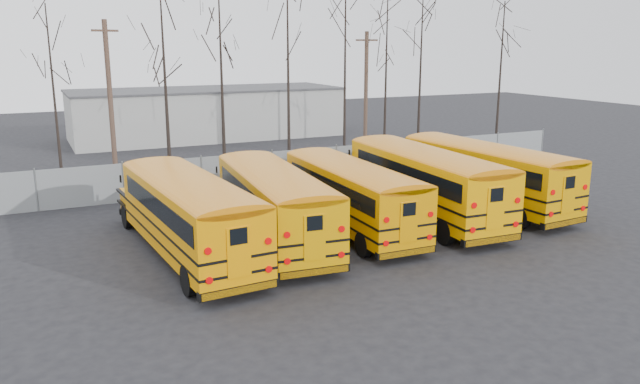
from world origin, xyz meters
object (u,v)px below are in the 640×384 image
bus_d (423,177)px  bus_a (187,209)px  bus_c (349,190)px  utility_pole_left (110,101)px  bus_b (273,199)px  bus_e (483,169)px  utility_pole_right (366,95)px

bus_d → bus_a: bearing=-173.4°
bus_c → bus_d: bearing=4.3°
bus_d → utility_pole_left: size_ratio=1.30×
utility_pole_left → bus_d: bearing=-75.4°
bus_d → bus_c: bearing=-174.5°
bus_b → bus_e: bus_e is taller
bus_b → bus_d: 7.42m
bus_b → bus_c: (3.56, 0.20, -0.06)m
bus_a → bus_b: bearing=1.4°
bus_e → bus_d: bearing=-177.3°
bus_c → utility_pole_left: size_ratio=1.18×
bus_c → utility_pole_left: (-7.63, 14.10, 2.92)m
bus_b → utility_pole_right: size_ratio=1.30×
bus_e → utility_pole_right: (1.38, 13.82, 2.54)m
bus_a → bus_d: 10.95m
bus_b → utility_pole_left: size_ratio=1.23×
utility_pole_right → bus_b: bearing=-121.9°
bus_b → bus_d: size_ratio=0.95×
bus_c → bus_e: (7.64, 0.57, 0.12)m
bus_a → utility_pole_left: 14.88m
bus_a → bus_b: size_ratio=1.02×
bus_c → bus_a: bearing=-174.1°
utility_pole_left → bus_c: bearing=-86.4°
bus_e → utility_pole_right: utility_pole_right is taller
bus_b → utility_pole_left: bearing=111.3°
utility_pole_right → bus_c: bearing=-113.2°
bus_c → bus_e: bearing=6.1°
bus_d → bus_e: (3.79, 0.41, -0.05)m
bus_b → bus_e: (11.20, 0.77, 0.06)m
bus_c → bus_d: 3.85m
bus_e → utility_pole_left: utility_pole_left is taller
utility_pole_left → bus_b: bearing=-99.0°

